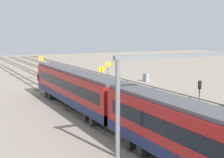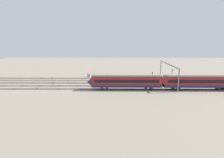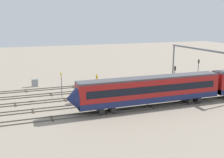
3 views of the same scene
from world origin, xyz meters
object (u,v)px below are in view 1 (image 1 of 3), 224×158
object	(u,v)px
speed_sign_near_foreground	(108,70)
relay_cabinet	(146,78)
speed_sign_mid_trackside	(102,76)
signal_light_trackside_approach	(199,94)
speed_sign_far_trackside	(41,65)

from	to	relation	value
speed_sign_near_foreground	relay_cabinet	xyz separation A→B (m)	(3.81, -10.22, -2.37)
speed_sign_mid_trackside	signal_light_trackside_approach	distance (m)	18.28
speed_sign_mid_trackside	speed_sign_far_trackside	distance (m)	20.31
relay_cabinet	speed_sign_mid_trackside	bearing A→B (deg)	123.81
speed_sign_near_foreground	relay_cabinet	world-z (taller)	speed_sign_near_foreground
speed_sign_near_foreground	signal_light_trackside_approach	xyz separation A→B (m)	(-23.49, 0.25, -0.28)
speed_sign_far_trackside	signal_light_trackside_approach	xyz separation A→B (m)	(-37.82, -7.71, -0.34)
relay_cabinet	signal_light_trackside_approach	bearing A→B (deg)	159.01
speed_sign_mid_trackside	signal_light_trackside_approach	size ratio (longest dim) A/B	1.04
speed_sign_mid_trackside	relay_cabinet	bearing A→B (deg)	-56.19
speed_sign_mid_trackside	speed_sign_far_trackside	bearing A→B (deg)	12.03
speed_sign_mid_trackside	speed_sign_far_trackside	world-z (taller)	speed_sign_far_trackside
signal_light_trackside_approach	relay_cabinet	bearing A→B (deg)	-20.99
speed_sign_far_trackside	relay_cabinet	xyz separation A→B (m)	(-10.52, -18.18, -2.43)
speed_sign_near_foreground	speed_sign_mid_trackside	xyz separation A→B (m)	(-5.54, 3.73, -0.09)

